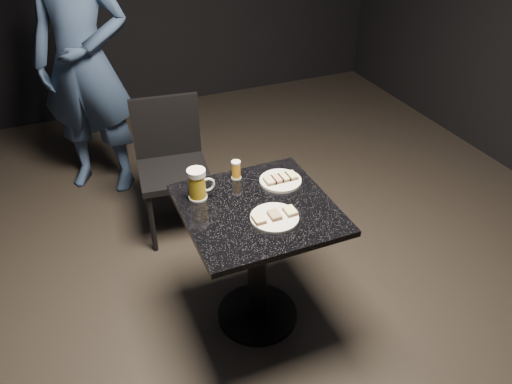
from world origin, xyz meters
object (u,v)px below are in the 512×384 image
plate_small (280,181)px  table (258,246)px  beer_mug (198,184)px  plate_large (274,218)px  beer_tumbler (236,170)px  chair (171,160)px  patron (83,62)px

plate_small → table: bearing=-141.7°
plate_small → beer_mug: (-0.43, 0.03, 0.07)m
beer_mug → plate_large: bearing=-47.9°
beer_tumbler → chair: bearing=103.5°
plate_small → beer_tumbler: beer_tumbler is taller
beer_mug → plate_small: bearing=-3.6°
plate_small → patron: size_ratio=0.11×
plate_large → chair: chair is taller
plate_large → beer_tumbler: size_ratio=2.28×
patron → beer_tumbler: size_ratio=19.57×
beer_tumbler → beer_mug: bearing=-157.6°
plate_large → beer_tumbler: 0.40m
plate_small → beer_mug: beer_mug is taller
plate_small → beer_tumbler: 0.23m
plate_small → beer_tumbler: bearing=147.6°
plate_large → patron: size_ratio=0.12×
patron → table: 1.86m
table → beer_tumbler: beer_tumbler is taller
beer_mug → beer_tumbler: size_ratio=1.61×
plate_large → chair: 1.17m
plate_small → chair: chair is taller
plate_large → beer_mug: 0.41m
plate_small → beer_tumbler: size_ratio=2.17×
chair → table: bearing=-79.9°
table → beer_tumbler: bearing=90.8°
table → beer_mug: bearing=143.1°
beer_mug → beer_tumbler: bearing=22.4°
beer_tumbler → patron: bearing=110.7°
chair → plate_large: bearing=-79.4°
patron → table: (0.55, -1.72, -0.45)m
plate_small → chair: (-0.37, 0.85, -0.25)m
table → beer_mug: 0.44m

